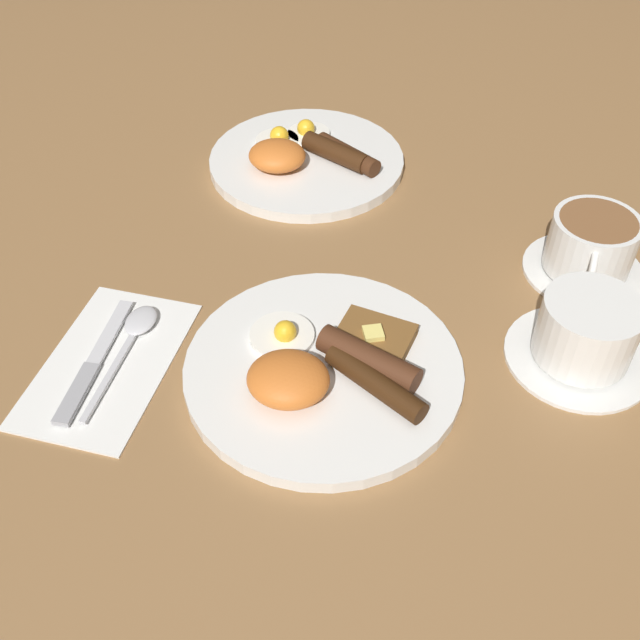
{
  "coord_description": "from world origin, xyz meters",
  "views": [
    {
      "loc": [
        0.07,
        -0.51,
        0.57
      ],
      "look_at": [
        -0.01,
        0.05,
        0.03
      ],
      "focal_mm": 42.0,
      "sensor_mm": 36.0,
      "label": 1
    }
  ],
  "objects_px": {
    "breakfast_plate_near": "(325,368)",
    "spoon": "(134,332)",
    "knife": "(92,366)",
    "breakfast_plate_far": "(305,158)",
    "teacup_near": "(586,334)",
    "teacup_far": "(590,249)"
  },
  "relations": [
    {
      "from": "breakfast_plate_far",
      "to": "teacup_far",
      "type": "distance_m",
      "value": 0.4
    },
    {
      "from": "breakfast_plate_far",
      "to": "breakfast_plate_near",
      "type": "bearing_deg",
      "value": -78.15
    },
    {
      "from": "spoon",
      "to": "teacup_near",
      "type": "bearing_deg",
      "value": -80.37
    },
    {
      "from": "breakfast_plate_near",
      "to": "spoon",
      "type": "distance_m",
      "value": 0.21
    },
    {
      "from": "teacup_near",
      "to": "spoon",
      "type": "height_order",
      "value": "teacup_near"
    },
    {
      "from": "breakfast_plate_far",
      "to": "spoon",
      "type": "relative_size",
      "value": 1.62
    },
    {
      "from": "breakfast_plate_near",
      "to": "teacup_far",
      "type": "distance_m",
      "value": 0.35
    },
    {
      "from": "knife",
      "to": "breakfast_plate_far",
      "type": "bearing_deg",
      "value": -18.52
    },
    {
      "from": "spoon",
      "to": "knife",
      "type": "bearing_deg",
      "value": 156.54
    },
    {
      "from": "breakfast_plate_near",
      "to": "spoon",
      "type": "relative_size",
      "value": 1.7
    },
    {
      "from": "teacup_far",
      "to": "knife",
      "type": "bearing_deg",
      "value": -155.87
    },
    {
      "from": "teacup_far",
      "to": "breakfast_plate_near",
      "type": "bearing_deg",
      "value": -143.45
    },
    {
      "from": "teacup_near",
      "to": "spoon",
      "type": "bearing_deg",
      "value": -175.42
    },
    {
      "from": "breakfast_plate_far",
      "to": "spoon",
      "type": "bearing_deg",
      "value": -109.83
    },
    {
      "from": "teacup_far",
      "to": "teacup_near",
      "type": "bearing_deg",
      "value": -97.97
    },
    {
      "from": "breakfast_plate_far",
      "to": "spoon",
      "type": "height_order",
      "value": "breakfast_plate_far"
    },
    {
      "from": "knife",
      "to": "breakfast_plate_near",
      "type": "bearing_deg",
      "value": -81.63
    },
    {
      "from": "breakfast_plate_far",
      "to": "teacup_near",
      "type": "distance_m",
      "value": 0.47
    },
    {
      "from": "breakfast_plate_near",
      "to": "teacup_far",
      "type": "xyz_separation_m",
      "value": [
        0.28,
        0.21,
        0.02
      ]
    },
    {
      "from": "teacup_far",
      "to": "breakfast_plate_far",
      "type": "bearing_deg",
      "value": 153.73
    },
    {
      "from": "knife",
      "to": "spoon",
      "type": "distance_m",
      "value": 0.06
    },
    {
      "from": "teacup_near",
      "to": "spoon",
      "type": "relative_size",
      "value": 0.91
    }
  ]
}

